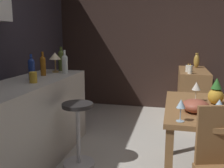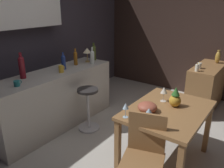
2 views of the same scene
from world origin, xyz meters
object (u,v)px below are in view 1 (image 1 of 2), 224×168
Objects in this scene: cup_mustard at (33,77)px; vase_brass at (197,61)px; wine_bottle_clear at (65,63)px; wine_glass_left at (196,87)px; fruit_bowl at (195,106)px; wine_glass_right at (219,105)px; wine_glass_center at (181,105)px; dining_table at (212,117)px; bar_stool at (78,133)px; wine_bottle_cobalt at (32,68)px; pineapple_centerpiece at (216,93)px; sideboard_cabinet at (192,95)px; pillar_candle_short at (188,69)px; wine_bottle_amber at (43,65)px; counter_lamp at (55,57)px; wine_bottle_olive at (61,59)px; pillar_candle_tall at (190,70)px.

cup_mustard is 0.45× the size of vase_brass.
wine_bottle_clear reaches higher than vase_brass.
vase_brass is (2.07, -0.17, 0.05)m from wine_glass_left.
wine_bottle_clear is (0.80, 1.50, 0.23)m from fruit_bowl.
wine_glass_right is 0.27m from wine_glass_center.
dining_table reaches higher than bar_stool.
dining_table is 1.81m from wine_bottle_clear.
wine_glass_center is 1.61m from wine_bottle_cobalt.
wine_glass_center is 0.69× the size of pineapple_centerpiece.
sideboard_cabinet is at bearing -43.46° from wine_bottle_cobalt.
wine_bottle_amber is at bearing 127.21° from pillar_candle_short.
wine_bottle_clear is (-1.33, 1.63, 0.62)m from sideboard_cabinet.
sideboard_cabinet is 4.93× the size of fruit_bowl.
wine_glass_left is (-1.76, 0.10, 0.47)m from sideboard_cabinet.
fruit_bowl is 2.00× the size of cup_mustard.
dining_table is 0.60m from wine_glass_center.
dining_table is 4.10× the size of wine_bottle_cobalt.
wine_glass_center is at bearing 154.55° from fruit_bowl.
wine_glass_center is at bearing 173.84° from sideboard_cabinet.
cup_mustard reaches higher than wine_glass_center.
counter_lamp is at bearing 121.38° from pillar_candle_short.
sideboard_cabinet is 3.47× the size of wine_bottle_olive.
vase_brass is at bearing -48.99° from counter_lamp.
wine_glass_center is 2.12m from pillar_candle_short.
wine_glass_left is 0.68× the size of wine_bottle_amber.
vase_brass is at bearing -46.04° from wine_bottle_clear.
wine_bottle_clear is at bearing 70.51° from dining_table.
wine_bottle_clear reaches higher than wine_glass_right.
wine_bottle_cobalt reaches higher than wine_glass_right.
wine_glass_left reaches higher than sideboard_cabinet.
wine_glass_left is at bearing 40.41° from dining_table.
wine_glass_right is 1.60× the size of cup_mustard.
wine_glass_left is at bearing -83.64° from bar_stool.
wine_glass_left is 0.38m from fruit_bowl.
wine_bottle_cobalt is at bearing -179.31° from counter_lamp.
wine_bottle_olive is at bearing 122.30° from sideboard_cabinet.
dining_table is 0.23m from pineapple_centerpiece.
wine_bottle_olive reaches higher than wine_glass_center.
fruit_bowl is (-0.31, 0.20, -0.05)m from pineapple_centerpiece.
wine_glass_left is at bearing -96.50° from wine_bottle_amber.
pillar_candle_tall is (1.10, -1.72, -0.15)m from wine_bottle_amber.
pillar_candle_short is at bearing 159.89° from sideboard_cabinet.
wine_glass_center is 1.32× the size of pillar_candle_short.
counter_lamp is at bearing 116.08° from pillar_candle_tall.
cup_mustard is at bearing 176.56° from wine_bottle_clear.
wine_bottle_cobalt is (-0.11, 1.67, 0.14)m from wine_glass_left.
wine_bottle_cobalt is (-0.75, -0.00, -0.02)m from wine_bottle_olive.
wine_bottle_amber is (-0.44, 0.03, -0.02)m from wine_bottle_olive.
wine_glass_center is 0.76× the size of fruit_bowl.
bar_stool is 2.71× the size of counter_lamp.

